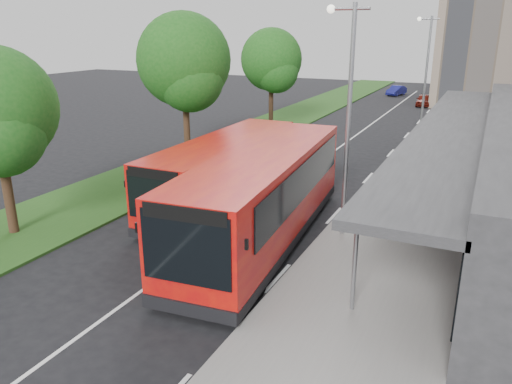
{
  "coord_description": "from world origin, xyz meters",
  "views": [
    {
      "loc": [
        8.6,
        -14.78,
        7.35
      ],
      "look_at": [
        1.01,
        1.31,
        1.5
      ],
      "focal_mm": 35.0,
      "sensor_mm": 36.0,
      "label": 1
    }
  ],
  "objects_px": {
    "bus_second": "(225,171)",
    "car_far": "(396,90)",
    "car_near": "(424,100)",
    "lamp_post_far": "(425,69)",
    "tree_mid": "(184,66)",
    "lamp_post_near": "(347,109)",
    "tree_far": "(271,63)",
    "bus_main": "(263,197)",
    "litter_bin": "(421,168)",
    "bollard": "(421,142)"
  },
  "relations": [
    {
      "from": "tree_mid",
      "to": "lamp_post_near",
      "type": "xyz_separation_m",
      "value": [
        11.13,
        -7.05,
        -0.63
      ]
    },
    {
      "from": "lamp_post_far",
      "to": "litter_bin",
      "type": "bearing_deg",
      "value": -81.58
    },
    {
      "from": "lamp_post_near",
      "to": "bollard",
      "type": "height_order",
      "value": "lamp_post_near"
    },
    {
      "from": "bus_second",
      "to": "litter_bin",
      "type": "height_order",
      "value": "bus_second"
    },
    {
      "from": "tree_mid",
      "to": "car_far",
      "type": "height_order",
      "value": "tree_mid"
    },
    {
      "from": "bus_main",
      "to": "bus_second",
      "type": "distance_m",
      "value": 4.31
    },
    {
      "from": "litter_bin",
      "to": "car_near",
      "type": "distance_m",
      "value": 26.96
    },
    {
      "from": "lamp_post_far",
      "to": "car_far",
      "type": "distance_m",
      "value": 23.78
    },
    {
      "from": "bus_main",
      "to": "car_near",
      "type": "distance_m",
      "value": 37.06
    },
    {
      "from": "tree_far",
      "to": "lamp_post_far",
      "type": "xyz_separation_m",
      "value": [
        11.13,
        0.95,
        -0.09
      ]
    },
    {
      "from": "tree_far",
      "to": "lamp_post_near",
      "type": "bearing_deg",
      "value": -59.71
    },
    {
      "from": "car_near",
      "to": "bus_main",
      "type": "bearing_deg",
      "value": -95.01
    },
    {
      "from": "car_far",
      "to": "litter_bin",
      "type": "bearing_deg",
      "value": -64.42
    },
    {
      "from": "car_near",
      "to": "lamp_post_far",
      "type": "bearing_deg",
      "value": -87.59
    },
    {
      "from": "bus_second",
      "to": "lamp_post_far",
      "type": "bearing_deg",
      "value": 72.77
    },
    {
      "from": "litter_bin",
      "to": "tree_mid",
      "type": "bearing_deg",
      "value": -172.59
    },
    {
      "from": "bus_second",
      "to": "car_far",
      "type": "bearing_deg",
      "value": 89.59
    },
    {
      "from": "tree_mid",
      "to": "bus_second",
      "type": "relative_size",
      "value": 0.81
    },
    {
      "from": "car_near",
      "to": "car_far",
      "type": "bearing_deg",
      "value": 114.86
    },
    {
      "from": "tree_far",
      "to": "lamp_post_far",
      "type": "distance_m",
      "value": 11.17
    },
    {
      "from": "lamp_post_near",
      "to": "lamp_post_far",
      "type": "xyz_separation_m",
      "value": [
        0.0,
        20.0,
        0.0
      ]
    },
    {
      "from": "lamp_post_near",
      "to": "car_near",
      "type": "xyz_separation_m",
      "value": [
        -1.72,
        35.47,
        -4.13
      ]
    },
    {
      "from": "litter_bin",
      "to": "car_near",
      "type": "height_order",
      "value": "car_near"
    },
    {
      "from": "tree_far",
      "to": "bus_main",
      "type": "xyz_separation_m",
      "value": [
        8.72,
        -20.62,
        -3.13
      ]
    },
    {
      "from": "lamp_post_near",
      "to": "car_far",
      "type": "distance_m",
      "value": 43.29
    },
    {
      "from": "tree_mid",
      "to": "lamp_post_far",
      "type": "distance_m",
      "value": 17.08
    },
    {
      "from": "bus_main",
      "to": "car_far",
      "type": "relative_size",
      "value": 3.54
    },
    {
      "from": "tree_far",
      "to": "car_near",
      "type": "height_order",
      "value": "tree_far"
    },
    {
      "from": "bus_second",
      "to": "litter_bin",
      "type": "distance_m",
      "value": 10.37
    },
    {
      "from": "tree_far",
      "to": "bollard",
      "type": "distance_m",
      "value": 13.4
    },
    {
      "from": "lamp_post_near",
      "to": "bollard",
      "type": "distance_m",
      "value": 15.19
    },
    {
      "from": "tree_mid",
      "to": "bus_main",
      "type": "bearing_deg",
      "value": -44.66
    },
    {
      "from": "lamp_post_near",
      "to": "bollard",
      "type": "bearing_deg",
      "value": 86.74
    },
    {
      "from": "lamp_post_far",
      "to": "bus_second",
      "type": "distance_m",
      "value": 19.73
    },
    {
      "from": "car_near",
      "to": "litter_bin",
      "type": "bearing_deg",
      "value": -86.72
    },
    {
      "from": "litter_bin",
      "to": "car_near",
      "type": "xyz_separation_m",
      "value": [
        -3.39,
        26.75,
        -0.05
      ]
    },
    {
      "from": "bus_second",
      "to": "car_near",
      "type": "xyz_separation_m",
      "value": [
        3.85,
        34.12,
        -0.9
      ]
    },
    {
      "from": "tree_mid",
      "to": "bollard",
      "type": "bearing_deg",
      "value": 32.33
    },
    {
      "from": "lamp_post_far",
      "to": "car_far",
      "type": "relative_size",
      "value": 2.4
    },
    {
      "from": "tree_mid",
      "to": "litter_bin",
      "type": "bearing_deg",
      "value": 7.41
    },
    {
      "from": "tree_far",
      "to": "bus_second",
      "type": "bearing_deg",
      "value": -72.57
    },
    {
      "from": "lamp_post_near",
      "to": "bus_second",
      "type": "relative_size",
      "value": 0.78
    },
    {
      "from": "tree_mid",
      "to": "lamp_post_near",
      "type": "distance_m",
      "value": 13.19
    },
    {
      "from": "lamp_post_far",
      "to": "bollard",
      "type": "xyz_separation_m",
      "value": [
        0.83,
        -5.38,
        -4.02
      ]
    },
    {
      "from": "bus_second",
      "to": "car_far",
      "type": "relative_size",
      "value": 3.08
    },
    {
      "from": "tree_mid",
      "to": "litter_bin",
      "type": "xyz_separation_m",
      "value": [
        12.8,
        1.67,
        -4.72
      ]
    },
    {
      "from": "tree_far",
      "to": "car_near",
      "type": "xyz_separation_m",
      "value": [
        9.4,
        16.41,
        -4.23
      ]
    },
    {
      "from": "tree_far",
      "to": "lamp_post_near",
      "type": "height_order",
      "value": "lamp_post_near"
    },
    {
      "from": "car_near",
      "to": "lamp_post_near",
      "type": "bearing_deg",
      "value": -91.17
    },
    {
      "from": "tree_mid",
      "to": "bus_second",
      "type": "bearing_deg",
      "value": -45.75
    }
  ]
}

